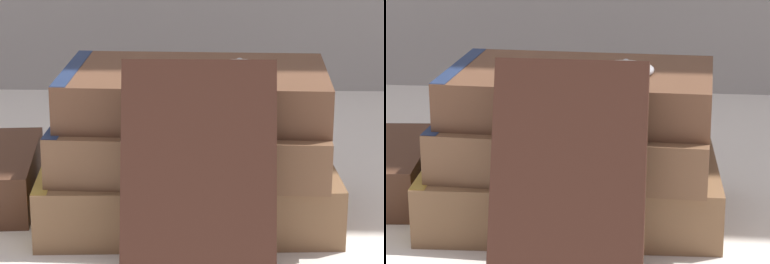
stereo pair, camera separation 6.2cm
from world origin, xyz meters
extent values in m
plane|color=silver|center=(0.00, 0.00, 0.00)|extent=(3.00, 3.00, 0.00)
cube|color=brown|center=(-0.02, 0.03, 0.02)|extent=(0.24, 0.16, 0.05)
cube|color=olive|center=(-0.13, 0.02, 0.02)|extent=(0.02, 0.15, 0.05)
cube|color=brown|center=(-0.01, 0.03, 0.07)|extent=(0.22, 0.15, 0.04)
cube|color=navy|center=(-0.11, 0.03, 0.07)|extent=(0.02, 0.14, 0.04)
cube|color=brown|center=(-0.01, 0.03, 0.11)|extent=(0.21, 0.14, 0.04)
cube|color=navy|center=(-0.11, 0.04, 0.11)|extent=(0.02, 0.13, 0.04)
cube|color=#422319|center=(-0.01, -0.08, 0.08)|extent=(0.11, 0.07, 0.15)
cylinder|color=silver|center=(0.03, 0.02, 0.13)|extent=(0.04, 0.04, 0.01)
torus|color=#B2B2B7|center=(0.03, 0.02, 0.13)|extent=(0.05, 0.05, 0.01)
sphere|color=#B2B2B7|center=(0.03, 0.05, 0.13)|extent=(0.01, 0.01, 0.01)
torus|color=#ADADB2|center=(-0.06, 0.16, 0.00)|extent=(0.06, 0.06, 0.00)
torus|color=#ADADB2|center=(-0.01, 0.18, 0.00)|extent=(0.06, 0.06, 0.00)
cylinder|color=#ADADB2|center=(-0.04, 0.17, 0.00)|extent=(0.01, 0.01, 0.00)
camera|label=1|loc=(0.00, -0.67, 0.29)|focal=85.00mm
camera|label=2|loc=(0.06, -0.67, 0.29)|focal=85.00mm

